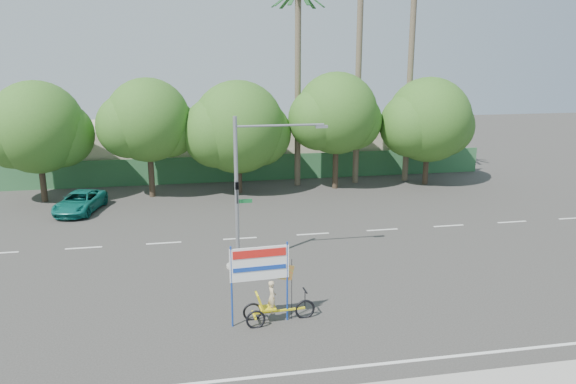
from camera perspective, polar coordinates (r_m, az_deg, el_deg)
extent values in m
plane|color=#33302D|center=(23.19, 2.21, -10.77)|extent=(120.00, 120.00, 0.00)
cube|color=#336B3D|center=(43.15, -4.13, 2.43)|extent=(38.00, 0.08, 2.00)
cube|color=beige|center=(47.41, -16.93, 4.15)|extent=(12.00, 8.00, 4.00)
cube|color=beige|center=(48.85, 4.62, 4.77)|extent=(14.00, 8.00, 3.60)
cylinder|color=#473828|center=(40.37, -23.69, 1.54)|extent=(0.40, 0.40, 3.52)
sphere|color=#245017|center=(39.86, -24.15, 6.03)|extent=(6.00, 6.00, 6.00)
sphere|color=#245017|center=(39.93, -22.08, 5.43)|extent=(4.32, 4.32, 4.32)
sphere|color=#245017|center=(40.00, -26.06, 5.38)|extent=(4.56, 4.56, 4.56)
cylinder|color=#473828|center=(39.34, -13.74, 2.20)|extent=(0.40, 0.40, 3.74)
sphere|color=#245017|center=(38.80, -14.03, 7.11)|extent=(5.60, 5.60, 5.60)
sphere|color=#245017|center=(39.12, -12.11, 6.40)|extent=(4.03, 4.03, 4.03)
sphere|color=#245017|center=(38.69, -15.90, 6.47)|extent=(4.26, 4.26, 4.26)
cylinder|color=#473828|center=(39.50, -5.00, 2.28)|extent=(0.40, 0.40, 3.30)
sphere|color=#245017|center=(39.00, -5.10, 6.59)|extent=(6.40, 6.40, 6.40)
sphere|color=#245017|center=(39.53, -3.04, 5.96)|extent=(4.61, 4.61, 4.61)
sphere|color=#245017|center=(38.68, -7.18, 6.03)|extent=(4.86, 4.86, 4.86)
cylinder|color=#473828|center=(40.71, 4.85, 3.05)|extent=(0.40, 0.40, 3.87)
sphere|color=#245017|center=(40.18, 4.96, 7.98)|extent=(5.80, 5.80, 5.80)
sphere|color=#245017|center=(40.91, 6.60, 7.18)|extent=(4.18, 4.18, 4.18)
sphere|color=#245017|center=(39.65, 3.21, 7.41)|extent=(4.41, 4.41, 4.41)
cylinder|color=#473828|center=(43.14, 13.86, 3.02)|extent=(0.40, 0.40, 3.43)
sphere|color=#245017|center=(42.66, 14.10, 7.13)|extent=(6.20, 6.20, 6.20)
sphere|color=#245017|center=(43.59, 15.58, 6.46)|extent=(4.46, 4.46, 4.46)
sphere|color=#245017|center=(41.91, 12.47, 6.67)|extent=(4.71, 4.71, 4.71)
cylinder|color=#70604C|center=(41.98, 7.18, 12.36)|extent=(0.44, 0.44, 17.00)
cylinder|color=#70604C|center=(43.40, 12.27, 10.88)|extent=(0.44, 0.44, 15.00)
cylinder|color=#70604C|center=(40.91, 1.00, 10.31)|extent=(0.44, 0.44, 14.00)
cylinder|color=gray|center=(26.44, -5.08, -7.46)|extent=(1.10, 1.10, 0.10)
cylinder|color=gray|center=(25.37, -5.24, -0.20)|extent=(0.18, 0.18, 7.00)
cylinder|color=gray|center=(25.05, -0.81, 6.78)|extent=(4.00, 0.10, 0.10)
cube|color=gray|center=(25.46, 3.43, 6.65)|extent=(0.55, 0.20, 0.12)
imported|color=black|center=(25.13, -5.20, -0.10)|extent=(0.16, 0.20, 1.00)
cube|color=#14662D|center=(25.49, -4.44, -0.93)|extent=(0.70, 0.04, 0.18)
torus|color=black|center=(21.53, 1.73, -11.83)|extent=(0.78, 0.14, 0.78)
torus|color=black|center=(21.42, -3.63, -12.06)|extent=(0.73, 0.13, 0.72)
torus|color=black|center=(20.85, -3.30, -12.82)|extent=(0.73, 0.13, 0.72)
cube|color=yellow|center=(21.28, -0.84, -11.95)|extent=(1.94, 0.19, 0.07)
cube|color=yellow|center=(21.13, -3.47, -12.38)|extent=(0.11, 0.69, 0.06)
cube|color=yellow|center=(21.11, -2.08, -11.69)|extent=(0.60, 0.52, 0.07)
cube|color=yellow|center=(20.92, -2.93, -10.98)|extent=(0.29, 0.50, 0.62)
cylinder|color=black|center=(21.33, 1.74, -10.72)|extent=(0.04, 0.04, 0.63)
cube|color=black|center=(21.20, 1.74, -9.97)|extent=(0.08, 0.52, 0.05)
imported|color=#CCB284|center=(20.96, -1.62, -10.57)|extent=(0.32, 0.47, 1.24)
cylinder|color=#173EAE|center=(20.50, -5.75, -9.59)|extent=(0.07, 0.07, 3.09)
cylinder|color=#173EAE|center=(20.86, -0.08, -9.07)|extent=(0.07, 0.07, 3.09)
cube|color=white|center=(20.35, -2.92, -7.28)|extent=(2.17, 0.19, 1.26)
cube|color=red|center=(20.17, -2.91, -6.26)|extent=(1.94, 0.14, 0.30)
cube|color=#173EAE|center=(20.38, -2.89, -7.76)|extent=(1.94, 0.14, 0.16)
cylinder|color=black|center=(21.04, 0.38, -9.89)|extent=(0.02, 0.02, 2.40)
cube|color=red|center=(20.66, -0.70, -8.12)|extent=(1.01, 0.09, 0.75)
imported|color=#0F6A60|center=(37.11, -20.39, -0.96)|extent=(3.10, 4.96, 1.28)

